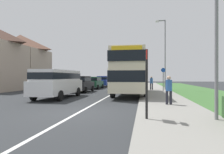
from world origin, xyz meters
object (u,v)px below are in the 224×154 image
at_px(parked_van_white, 58,81).
at_px(parked_car_black, 81,83).
at_px(parked_car_dark_green, 94,82).
at_px(parked_car_blue, 104,81).
at_px(street_lamp_mid, 164,51).
at_px(pedestrian_at_stop, 169,89).
at_px(double_decker_bus, 131,71).
at_px(pedestrian_walking_away, 151,82).
at_px(cycle_route_sign, 163,79).
at_px(bus_stop_sign, 147,79).

height_order(parked_van_white, parked_car_black, parked_van_white).
xyz_separation_m(parked_van_white, parked_car_dark_green, (-0.22, 11.38, -0.38)).
bearing_deg(parked_car_blue, street_lamp_mid, -40.33).
bearing_deg(pedestrian_at_stop, parked_car_dark_green, 119.13).
height_order(parked_car_black, parked_car_blue, parked_car_blue).
bearing_deg(street_lamp_mid, double_decker_bus, -121.80).
relative_size(parked_car_blue, street_lamp_mid, 0.56).
bearing_deg(parked_car_black, parked_car_dark_green, 90.88).
bearing_deg(double_decker_bus, street_lamp_mid, 58.20).
bearing_deg(pedestrian_at_stop, pedestrian_walking_away, 92.27).
distance_m(double_decker_bus, pedestrian_at_stop, 7.04).
xyz_separation_m(parked_car_black, cycle_route_sign, (8.52, 0.79, 0.51)).
distance_m(parked_van_white, pedestrian_at_stop, 8.30).
height_order(parked_car_dark_green, bus_stop_sign, bus_stop_sign).
distance_m(double_decker_bus, street_lamp_mid, 7.00).
xyz_separation_m(pedestrian_at_stop, pedestrian_walking_away, (-0.47, 11.82, 0.00)).
distance_m(parked_car_black, bus_stop_sign, 14.16).
bearing_deg(street_lamp_mid, cycle_route_sign, -98.07).
bearing_deg(bus_stop_sign, pedestrian_at_stop, 71.84).
height_order(parked_car_blue, cycle_route_sign, cycle_route_sign).
bearing_deg(street_lamp_mid, pedestrian_walking_away, -170.82).
xyz_separation_m(parked_car_dark_green, parked_car_blue, (0.23, 5.16, 0.05)).
bearing_deg(parked_car_blue, bus_stop_sign, -74.36).
height_order(double_decker_bus, pedestrian_at_stop, double_decker_bus).
height_order(double_decker_bus, parked_van_white, double_decker_bus).
height_order(double_decker_bus, street_lamp_mid, street_lamp_mid).
height_order(parked_van_white, parked_car_dark_green, parked_van_white).
xyz_separation_m(bus_stop_sign, cycle_route_sign, (1.87, 13.27, -0.11)).
distance_m(pedestrian_at_stop, cycle_route_sign, 9.53).
relative_size(parked_car_dark_green, pedestrian_at_stop, 2.64).
bearing_deg(pedestrian_at_stop, parked_van_white, 159.30).
height_order(parked_car_dark_green, pedestrian_walking_away, pedestrian_walking_away).
bearing_deg(parked_car_blue, pedestrian_walking_away, -46.45).
distance_m(double_decker_bus, pedestrian_walking_away, 5.79).
bearing_deg(parked_car_dark_green, bus_stop_sign, -69.56).
bearing_deg(double_decker_bus, parked_car_dark_green, 125.28).
xyz_separation_m(parked_van_white, cycle_route_sign, (8.39, 6.57, 0.16)).
bearing_deg(double_decker_bus, pedestrian_at_stop, -69.34).
xyz_separation_m(parked_car_blue, street_lamp_mid, (8.73, -7.41, 3.70)).
bearing_deg(cycle_route_sign, parked_car_blue, 130.04).
bearing_deg(parked_car_dark_green, parked_car_blue, 87.40).
bearing_deg(parked_car_black, bus_stop_sign, -61.94).
height_order(double_decker_bus, cycle_route_sign, double_decker_bus).
bearing_deg(street_lamp_mid, parked_car_dark_green, 165.88).
bearing_deg(street_lamp_mid, pedestrian_at_stop, -94.71).
height_order(parked_car_black, pedestrian_walking_away, parked_car_black).
bearing_deg(parked_car_black, parked_van_white, -88.68).
height_order(parked_van_white, pedestrian_walking_away, parked_van_white).
xyz_separation_m(parked_van_white, pedestrian_at_stop, (7.75, -2.93, -0.29)).
bearing_deg(parked_van_white, parked_car_black, 91.32).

